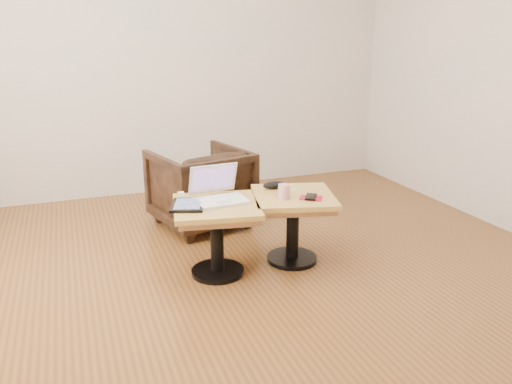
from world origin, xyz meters
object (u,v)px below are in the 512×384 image
object	(u,v)px
armchair	(200,187)
side_table_left	(216,222)
laptop	(218,193)
striped_cup	(284,192)
side_table_right	(293,211)

from	to	relation	value
armchair	side_table_left	bearing A→B (deg)	67.34
laptop	striped_cup	bearing A→B (deg)	-20.95
laptop	side_table_right	bearing A→B (deg)	-11.17
side_table_left	striped_cup	xyz separation A→B (m)	(0.45, -0.06, 0.17)
side_table_right	armchair	xyz separation A→B (m)	(-0.42, 0.91, -0.04)
laptop	armchair	world-z (taller)	laptop
side_table_left	armchair	xyz separation A→B (m)	(0.13, 0.91, -0.04)
side_table_right	striped_cup	xyz separation A→B (m)	(-0.10, -0.06, 0.17)
side_table_right	laptop	world-z (taller)	laptop
striped_cup	armchair	distance (m)	1.04
striped_cup	side_table_left	bearing A→B (deg)	173.00
side_table_left	armchair	size ratio (longest dim) A/B	0.88
laptop	striped_cup	distance (m)	0.43
side_table_left	side_table_right	bearing A→B (deg)	11.28
side_table_right	laptop	xyz separation A→B (m)	(-0.51, 0.07, 0.17)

